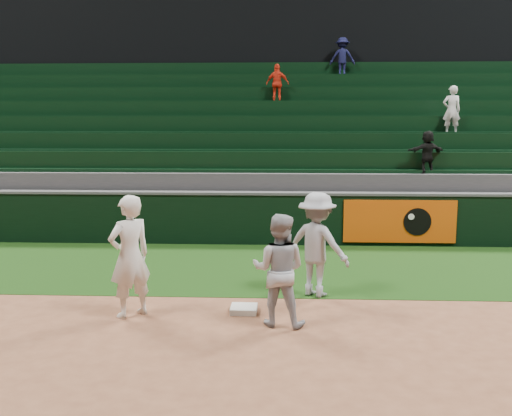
# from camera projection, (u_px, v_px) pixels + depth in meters

# --- Properties ---
(ground) EXTENTS (70.00, 70.00, 0.00)m
(ground) POSITION_uv_depth(u_px,v_px,m) (264.00, 317.00, 8.52)
(ground) COLOR brown
(ground) RESTS_ON ground
(foul_grass) EXTENTS (36.00, 4.20, 0.01)m
(foul_grass) POSITION_uv_depth(u_px,v_px,m) (269.00, 266.00, 11.48)
(foul_grass) COLOR black
(foul_grass) RESTS_ON ground
(upper_deck) EXTENTS (40.00, 12.00, 12.00)m
(upper_deck) POSITION_uv_depth(u_px,v_px,m) (277.00, 50.00, 24.86)
(upper_deck) COLOR black
(upper_deck) RESTS_ON ground
(first_base) EXTENTS (0.41, 0.41, 0.09)m
(first_base) POSITION_uv_depth(u_px,v_px,m) (244.00, 309.00, 8.73)
(first_base) COLOR silver
(first_base) RESTS_ON ground
(first_baseman) EXTENTS (0.79, 0.78, 1.83)m
(first_baseman) POSITION_uv_depth(u_px,v_px,m) (130.00, 256.00, 8.43)
(first_baseman) COLOR white
(first_baseman) RESTS_ON ground
(baserunner) EXTENTS (0.89, 0.75, 1.61)m
(baserunner) POSITION_uv_depth(u_px,v_px,m) (279.00, 270.00, 8.08)
(baserunner) COLOR #A8ABB3
(baserunner) RESTS_ON ground
(base_coach) EXTENTS (1.29, 1.13, 1.74)m
(base_coach) POSITION_uv_depth(u_px,v_px,m) (317.00, 244.00, 9.43)
(base_coach) COLOR #9A9EA7
(base_coach) RESTS_ON foul_grass
(field_wall) EXTENTS (36.00, 0.45, 1.25)m
(field_wall) POSITION_uv_depth(u_px,v_px,m) (272.00, 218.00, 13.56)
(field_wall) COLOR black
(field_wall) RESTS_ON ground
(stadium_seating) EXTENTS (36.00, 5.95, 5.60)m
(stadium_seating) POSITION_uv_depth(u_px,v_px,m) (274.00, 162.00, 17.13)
(stadium_seating) COLOR #343436
(stadium_seating) RESTS_ON ground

